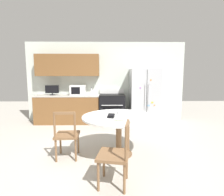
# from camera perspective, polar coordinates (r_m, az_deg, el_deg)

# --- Properties ---
(ground_plane) EXTENTS (14.00, 14.00, 0.00)m
(ground_plane) POSITION_cam_1_polar(r_m,az_deg,el_deg) (3.58, -2.90, -17.73)
(ground_plane) COLOR #B2ADA3
(back_wall) EXTENTS (5.20, 0.44, 2.60)m
(back_wall) POSITION_cam_1_polar(r_m,az_deg,el_deg) (5.85, -5.13, 6.55)
(back_wall) COLOR silver
(back_wall) RESTS_ON ground_plane
(kitchen_counter) EXTENTS (2.02, 0.64, 0.90)m
(kitchen_counter) POSITION_cam_1_polar(r_m,az_deg,el_deg) (5.79, -14.14, -3.48)
(kitchen_counter) COLOR brown
(kitchen_counter) RESTS_ON ground_plane
(refrigerator) EXTENTS (0.89, 0.75, 1.72)m
(refrigerator) POSITION_cam_1_polar(r_m,az_deg,el_deg) (5.61, 10.47, 0.52)
(refrigerator) COLOR #B2B5BA
(refrigerator) RESTS_ON ground_plane
(oven_range) EXTENTS (0.79, 0.68, 1.08)m
(oven_range) POSITION_cam_1_polar(r_m,az_deg,el_deg) (5.60, 0.02, -3.42)
(oven_range) COLOR black
(oven_range) RESTS_ON ground_plane
(microwave) EXTENTS (0.46, 0.37, 0.31)m
(microwave) POSITION_cam_1_polar(r_m,az_deg,el_deg) (5.64, -11.04, 2.54)
(microwave) COLOR white
(microwave) RESTS_ON kitchen_counter
(countertop_tv) EXTENTS (0.42, 0.16, 0.31)m
(countertop_tv) POSITION_cam_1_polar(r_m,az_deg,el_deg) (5.86, -18.98, 2.57)
(countertop_tv) COLOR black
(countertop_tv) RESTS_ON kitchen_counter
(counter_bottle) EXTENTS (0.07, 0.07, 0.24)m
(counter_bottle) POSITION_cam_1_polar(r_m,az_deg,el_deg) (5.61, -6.70, 1.95)
(counter_bottle) COLOR silver
(counter_bottle) RESTS_ON kitchen_counter
(dining_table) EXTENTS (1.39, 1.39, 0.75)m
(dining_table) POSITION_cam_1_polar(r_m,az_deg,el_deg) (3.35, 2.24, -7.89)
(dining_table) COLOR white
(dining_table) RESTS_ON ground_plane
(dining_chair_near) EXTENTS (0.49, 0.49, 0.90)m
(dining_chair_near) POSITION_cam_1_polar(r_m,az_deg,el_deg) (2.52, 1.13, -18.12)
(dining_chair_near) COLOR brown
(dining_chair_near) RESTS_ON ground_plane
(dining_chair_left) EXTENTS (0.44, 0.44, 0.90)m
(dining_chair_left) POSITION_cam_1_polar(r_m,az_deg,el_deg) (3.36, -14.49, -11.68)
(dining_chair_left) COLOR brown
(dining_chair_left) RESTS_ON ground_plane
(candle_glass) EXTENTS (0.09, 0.09, 0.09)m
(candle_glass) POSITION_cam_1_polar(r_m,az_deg,el_deg) (3.35, 2.30, -5.12)
(candle_glass) COLOR silver
(candle_glass) RESTS_ON dining_table
(folded_napkin) EXTENTS (0.16, 0.07, 0.05)m
(folded_napkin) POSITION_cam_1_polar(r_m,az_deg,el_deg) (2.96, 2.28, -7.07)
(folded_napkin) COLOR beige
(folded_napkin) RESTS_ON dining_table
(wallet) EXTENTS (0.15, 0.15, 0.07)m
(wallet) POSITION_cam_1_polar(r_m,az_deg,el_deg) (3.20, -0.32, -5.94)
(wallet) COLOR black
(wallet) RESTS_ON dining_table
(mail_stack) EXTENTS (0.27, 0.33, 0.02)m
(mail_stack) POSITION_cam_1_polar(r_m,az_deg,el_deg) (3.01, 7.38, -7.17)
(mail_stack) COLOR white
(mail_stack) RESTS_ON dining_table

